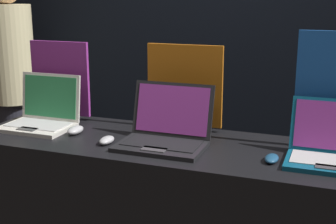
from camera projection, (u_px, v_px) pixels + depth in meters
wall_back at (233, 26)px, 3.37m from camera, size 8.00×0.05×2.80m
laptop_front at (42, 115)px, 2.47m from camera, size 0.36×0.29×0.27m
mouse_front at (75, 130)px, 2.34m from camera, size 0.07×0.11×0.04m
promo_stand_front at (61, 82)px, 2.60m from camera, size 0.36×0.07×0.43m
laptop_middle at (165, 131)px, 2.17m from camera, size 0.40×0.33×0.27m
mouse_middle at (107, 140)px, 2.19m from camera, size 0.06×0.11×0.03m
promo_stand_middle at (184, 90)px, 2.39m from camera, size 0.40×0.07×0.44m
laptop_back at (330, 148)px, 1.95m from camera, size 0.34×0.30×0.25m
mouse_back at (272, 158)px, 1.96m from camera, size 0.06×0.11×0.03m
promo_stand_back at (335, 94)px, 2.06m from camera, size 0.34×0.07×0.53m
person_bystander at (14, 92)px, 3.47m from camera, size 0.34×0.34×1.77m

